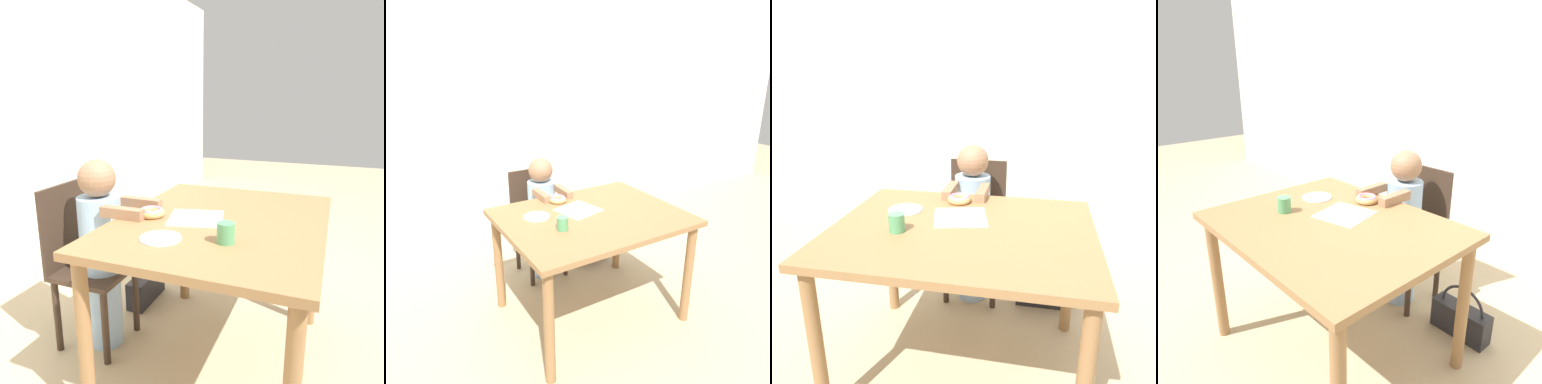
# 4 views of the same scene
# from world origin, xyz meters

# --- Properties ---
(ground_plane) EXTENTS (12.00, 12.00, 0.00)m
(ground_plane) POSITION_xyz_m (0.00, 0.00, 0.00)
(ground_plane) COLOR tan
(wall_back) EXTENTS (8.00, 0.05, 2.50)m
(wall_back) POSITION_xyz_m (0.00, 1.55, 1.25)
(wall_back) COLOR silver
(wall_back) RESTS_ON ground_plane
(dining_table) EXTENTS (1.16, 0.92, 0.77)m
(dining_table) POSITION_xyz_m (0.00, 0.00, 0.66)
(dining_table) COLOR olive
(dining_table) RESTS_ON ground_plane
(chair) EXTENTS (0.37, 0.36, 0.87)m
(chair) POSITION_xyz_m (-0.07, 0.73, 0.45)
(chair) COLOR #38281E
(chair) RESTS_ON ground_plane
(child_figure) EXTENTS (0.23, 0.41, 1.01)m
(child_figure) POSITION_xyz_m (-0.07, 0.62, 0.53)
(child_figure) COLOR #99BCE0
(child_figure) RESTS_ON ground_plane
(donut) EXTENTS (0.12, 0.12, 0.04)m
(donut) POSITION_xyz_m (-0.08, 0.32, 0.79)
(donut) COLOR tan
(donut) RESTS_ON dining_table
(napkin) EXTENTS (0.30, 0.30, 0.00)m
(napkin) POSITION_xyz_m (-0.03, 0.11, 0.77)
(napkin) COLOR white
(napkin) RESTS_ON dining_table
(handbag) EXTENTS (0.34, 0.11, 0.31)m
(handbag) POSITION_xyz_m (0.40, 0.62, 0.10)
(handbag) COLOR #232328
(handbag) RESTS_ON ground_plane
(cup) EXTENTS (0.07, 0.07, 0.08)m
(cup) POSITION_xyz_m (-0.27, -0.10, 0.81)
(cup) COLOR #519E66
(cup) RESTS_ON dining_table
(plate) EXTENTS (0.17, 0.17, 0.01)m
(plate) POSITION_xyz_m (-0.32, 0.15, 0.77)
(plate) COLOR silver
(plate) RESTS_ON dining_table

